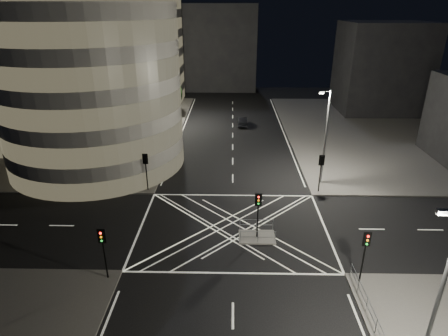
{
  "coord_description": "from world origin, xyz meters",
  "views": [
    {
      "loc": [
        -0.18,
        -27.65,
        17.78
      ],
      "look_at": [
        -0.89,
        6.05,
        3.0
      ],
      "focal_mm": 30.0,
      "sensor_mm": 36.0,
      "label": 1
    }
  ],
  "objects_px": {
    "traffic_signal_fl": "(146,165)",
    "traffic_signal_nl": "(103,245)",
    "traffic_signal_fr": "(321,167)",
    "street_lamp_right_near": "(439,294)",
    "traffic_signal_nr": "(365,248)",
    "traffic_signal_island": "(258,207)",
    "street_lamp_left_far": "(172,91)",
    "street_lamp_left_near": "(148,125)",
    "central_island": "(257,237)",
    "sedan": "(242,121)",
    "street_lamp_right_far": "(325,135)"
  },
  "relations": [
    {
      "from": "traffic_signal_fl",
      "to": "traffic_signal_nl",
      "type": "bearing_deg",
      "value": -90.0
    },
    {
      "from": "traffic_signal_fr",
      "to": "street_lamp_right_near",
      "type": "distance_m",
      "value": 20.97
    },
    {
      "from": "traffic_signal_nl",
      "to": "traffic_signal_nr",
      "type": "height_order",
      "value": "same"
    },
    {
      "from": "traffic_signal_island",
      "to": "street_lamp_left_far",
      "type": "height_order",
      "value": "street_lamp_left_far"
    },
    {
      "from": "street_lamp_left_near",
      "to": "street_lamp_left_far",
      "type": "xyz_separation_m",
      "value": [
        0.0,
        18.0,
        0.0
      ]
    },
    {
      "from": "central_island",
      "to": "sedan",
      "type": "relative_size",
      "value": 0.73
    },
    {
      "from": "central_island",
      "to": "traffic_signal_nr",
      "type": "distance_m",
      "value": 9.08
    },
    {
      "from": "traffic_signal_island",
      "to": "street_lamp_left_near",
      "type": "distance_m",
      "value": 17.89
    },
    {
      "from": "street_lamp_left_near",
      "to": "street_lamp_right_far",
      "type": "height_order",
      "value": "same"
    },
    {
      "from": "traffic_signal_fr",
      "to": "street_lamp_right_near",
      "type": "height_order",
      "value": "street_lamp_right_near"
    },
    {
      "from": "central_island",
      "to": "traffic_signal_fl",
      "type": "height_order",
      "value": "traffic_signal_fl"
    },
    {
      "from": "traffic_signal_fl",
      "to": "traffic_signal_fr",
      "type": "xyz_separation_m",
      "value": [
        17.6,
        0.0,
        0.0
      ]
    },
    {
      "from": "traffic_signal_fr",
      "to": "traffic_signal_island",
      "type": "bearing_deg",
      "value": -129.33
    },
    {
      "from": "traffic_signal_nl",
      "to": "street_lamp_left_far",
      "type": "xyz_separation_m",
      "value": [
        -0.64,
        36.8,
        2.63
      ]
    },
    {
      "from": "traffic_signal_island",
      "to": "sedan",
      "type": "height_order",
      "value": "traffic_signal_island"
    },
    {
      "from": "central_island",
      "to": "street_lamp_left_near",
      "type": "relative_size",
      "value": 0.3
    },
    {
      "from": "traffic_signal_fl",
      "to": "central_island",
      "type": "bearing_deg",
      "value": -37.54
    },
    {
      "from": "traffic_signal_fl",
      "to": "traffic_signal_nl",
      "type": "relative_size",
      "value": 1.0
    },
    {
      "from": "traffic_signal_island",
      "to": "traffic_signal_fr",
      "type": "bearing_deg",
      "value": 50.67
    },
    {
      "from": "traffic_signal_nl",
      "to": "street_lamp_right_far",
      "type": "xyz_separation_m",
      "value": [
        18.24,
        15.8,
        2.63
      ]
    },
    {
      "from": "central_island",
      "to": "street_lamp_right_near",
      "type": "xyz_separation_m",
      "value": [
        7.44,
        -12.5,
        5.47
      ]
    },
    {
      "from": "traffic_signal_fl",
      "to": "street_lamp_right_far",
      "type": "relative_size",
      "value": 0.4
    },
    {
      "from": "central_island",
      "to": "traffic_signal_fl",
      "type": "bearing_deg",
      "value": 142.46
    },
    {
      "from": "traffic_signal_nl",
      "to": "traffic_signal_island",
      "type": "relative_size",
      "value": 1.0
    },
    {
      "from": "sedan",
      "to": "traffic_signal_nr",
      "type": "bearing_deg",
      "value": 99.44
    },
    {
      "from": "traffic_signal_fl",
      "to": "street_lamp_left_near",
      "type": "height_order",
      "value": "street_lamp_left_near"
    },
    {
      "from": "traffic_signal_nl",
      "to": "street_lamp_right_near",
      "type": "height_order",
      "value": "street_lamp_right_near"
    },
    {
      "from": "central_island",
      "to": "traffic_signal_fr",
      "type": "xyz_separation_m",
      "value": [
        6.8,
        8.3,
        2.84
      ]
    },
    {
      "from": "street_lamp_left_near",
      "to": "street_lamp_right_far",
      "type": "distance_m",
      "value": 19.11
    },
    {
      "from": "street_lamp_left_near",
      "to": "street_lamp_right_far",
      "type": "relative_size",
      "value": 1.0
    },
    {
      "from": "traffic_signal_fl",
      "to": "traffic_signal_nr",
      "type": "height_order",
      "value": "same"
    },
    {
      "from": "traffic_signal_fl",
      "to": "traffic_signal_nl",
      "type": "xyz_separation_m",
      "value": [
        0.0,
        -13.6,
        0.0
      ]
    },
    {
      "from": "traffic_signal_fl",
      "to": "street_lamp_left_far",
      "type": "distance_m",
      "value": 23.36
    },
    {
      "from": "street_lamp_right_far",
      "to": "sedan",
      "type": "relative_size",
      "value": 2.43
    },
    {
      "from": "traffic_signal_fr",
      "to": "traffic_signal_nr",
      "type": "relative_size",
      "value": 1.0
    },
    {
      "from": "traffic_signal_fr",
      "to": "street_lamp_right_near",
      "type": "xyz_separation_m",
      "value": [
        0.64,
        -20.8,
        2.63
      ]
    },
    {
      "from": "traffic_signal_fr",
      "to": "street_lamp_right_near",
      "type": "bearing_deg",
      "value": -88.25
    },
    {
      "from": "street_lamp_right_near",
      "to": "traffic_signal_nl",
      "type": "bearing_deg",
      "value": 158.45
    },
    {
      "from": "central_island",
      "to": "street_lamp_right_far",
      "type": "height_order",
      "value": "street_lamp_right_far"
    },
    {
      "from": "street_lamp_right_near",
      "to": "traffic_signal_fl",
      "type": "bearing_deg",
      "value": 131.24
    },
    {
      "from": "traffic_signal_fl",
      "to": "traffic_signal_nl",
      "type": "distance_m",
      "value": 13.6
    },
    {
      "from": "street_lamp_left_far",
      "to": "street_lamp_right_near",
      "type": "bearing_deg",
      "value": -66.79
    },
    {
      "from": "traffic_signal_island",
      "to": "street_lamp_right_far",
      "type": "bearing_deg",
      "value": 54.7
    },
    {
      "from": "traffic_signal_nr",
      "to": "traffic_signal_fl",
      "type": "bearing_deg",
      "value": 142.31
    },
    {
      "from": "traffic_signal_fl",
      "to": "traffic_signal_fr",
      "type": "bearing_deg",
      "value": 0.0
    },
    {
      "from": "traffic_signal_nl",
      "to": "sedan",
      "type": "relative_size",
      "value": 0.97
    },
    {
      "from": "traffic_signal_island",
      "to": "street_lamp_right_near",
      "type": "xyz_separation_m",
      "value": [
        7.44,
        -12.5,
        2.63
      ]
    },
    {
      "from": "traffic_signal_island",
      "to": "street_lamp_right_near",
      "type": "bearing_deg",
      "value": -59.25
    },
    {
      "from": "central_island",
      "to": "traffic_signal_nr",
      "type": "bearing_deg",
      "value": -37.93
    },
    {
      "from": "traffic_signal_nl",
      "to": "street_lamp_left_near",
      "type": "distance_m",
      "value": 18.99
    }
  ]
}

